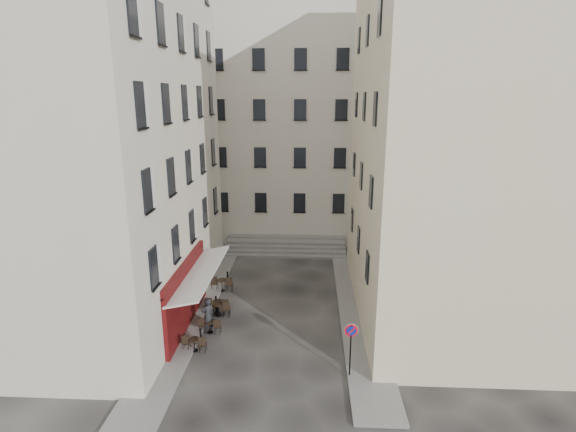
# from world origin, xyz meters

# --- Properties ---
(ground) EXTENTS (90.00, 90.00, 0.00)m
(ground) POSITION_xyz_m (0.00, 0.00, 0.00)
(ground) COLOR black
(ground) RESTS_ON ground
(sidewalk_left) EXTENTS (2.00, 22.00, 0.12)m
(sidewalk_left) POSITION_xyz_m (-4.50, 4.00, 0.06)
(sidewalk_left) COLOR slate
(sidewalk_left) RESTS_ON ground
(sidewalk_right) EXTENTS (2.00, 18.00, 0.12)m
(sidewalk_right) POSITION_xyz_m (4.50, 3.00, 0.06)
(sidewalk_right) COLOR slate
(sidewalk_right) RESTS_ON ground
(building_left) EXTENTS (12.20, 16.20, 20.60)m
(building_left) POSITION_xyz_m (-10.50, 3.00, 10.31)
(building_left) COLOR beige
(building_left) RESTS_ON ground
(building_right) EXTENTS (12.20, 14.20, 18.60)m
(building_right) POSITION_xyz_m (10.50, 3.50, 9.31)
(building_right) COLOR beige
(building_right) RESTS_ON ground
(building_back) EXTENTS (18.20, 10.20, 18.60)m
(building_back) POSITION_xyz_m (-1.00, 19.00, 9.31)
(building_back) COLOR beige
(building_back) RESTS_ON ground
(cafe_storefront) EXTENTS (1.74, 7.30, 3.50)m
(cafe_storefront) POSITION_xyz_m (-4.32, 1.00, 1.88)
(cafe_storefront) COLOR #400909
(cafe_storefront) RESTS_ON ground
(stone_steps) EXTENTS (9.00, 3.15, 0.80)m
(stone_steps) POSITION_xyz_m (0.00, 12.57, 0.40)
(stone_steps) COLOR slate
(stone_steps) RESTS_ON ground
(bollard_near) EXTENTS (0.12, 0.12, 0.98)m
(bollard_near) POSITION_xyz_m (-3.25, -1.00, 0.53)
(bollard_near) COLOR black
(bollard_near) RESTS_ON ground
(bollard_mid) EXTENTS (0.12, 0.12, 0.98)m
(bollard_mid) POSITION_xyz_m (-3.25, 2.50, 0.53)
(bollard_mid) COLOR black
(bollard_mid) RESTS_ON ground
(bollard_far) EXTENTS (0.12, 0.12, 0.98)m
(bollard_far) POSITION_xyz_m (-3.25, 6.00, 0.53)
(bollard_far) COLOR black
(bollard_far) RESTS_ON ground
(no_parking_sign) EXTENTS (0.57, 0.13, 2.50)m
(no_parking_sign) POSITION_xyz_m (3.59, -3.05, 1.77)
(no_parking_sign) COLOR black
(no_parking_sign) RESTS_ON ground
(bistro_table_a) EXTENTS (1.14, 0.53, 0.80)m
(bistro_table_a) POSITION_xyz_m (-3.45, -1.38, 0.41)
(bistro_table_a) COLOR black
(bistro_table_a) RESTS_ON ground
(bistro_table_b) EXTENTS (1.13, 0.53, 0.79)m
(bistro_table_b) POSITION_xyz_m (-3.09, 0.29, 0.41)
(bistro_table_b) COLOR black
(bistro_table_b) RESTS_ON ground
(bistro_table_c) EXTENTS (1.29, 0.60, 0.90)m
(bistro_table_c) POSITION_xyz_m (-3.02, 2.06, 0.46)
(bistro_table_c) COLOR black
(bistro_table_c) RESTS_ON ground
(bistro_table_d) EXTENTS (1.32, 0.62, 0.93)m
(bistro_table_d) POSITION_xyz_m (-3.13, 2.34, 0.47)
(bistro_table_d) COLOR black
(bistro_table_d) RESTS_ON ground
(bistro_table_e) EXTENTS (1.34, 0.63, 0.94)m
(bistro_table_e) POSITION_xyz_m (-3.44, 5.23, 0.48)
(bistro_table_e) COLOR black
(bistro_table_e) RESTS_ON ground
(pedestrian) EXTENTS (0.80, 0.75, 1.83)m
(pedestrian) POSITION_xyz_m (-3.20, 0.38, 0.92)
(pedestrian) COLOR black
(pedestrian) RESTS_ON ground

